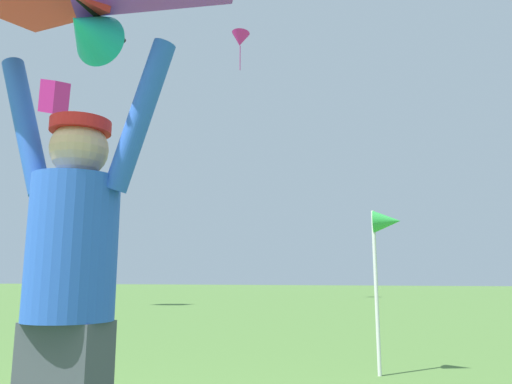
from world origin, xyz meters
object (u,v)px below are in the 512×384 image
(marker_flag, at_px, (385,231))
(distant_kite_magenta_low_right, at_px, (240,39))
(distant_kite_magenta_low_left, at_px, (54,97))
(kite_flyer_person, at_px, (70,290))

(marker_flag, bearing_deg, distant_kite_magenta_low_right, 115.94)
(distant_kite_magenta_low_right, xyz_separation_m, distant_kite_magenta_low_left, (-4.28, -6.84, -4.85))
(distant_kite_magenta_low_right, height_order, marker_flag, distant_kite_magenta_low_right)
(kite_flyer_person, bearing_deg, marker_flag, 75.30)
(distant_kite_magenta_low_right, distance_m, distant_kite_magenta_low_left, 9.41)
(kite_flyer_person, xyz_separation_m, distant_kite_magenta_low_right, (-6.02, 18.07, 11.01))
(distant_kite_magenta_low_right, distance_m, marker_flag, 19.12)
(distant_kite_magenta_low_right, relative_size, marker_flag, 1.13)
(kite_flyer_person, height_order, marker_flag, kite_flyer_person)
(kite_flyer_person, bearing_deg, distant_kite_magenta_low_right, 108.44)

